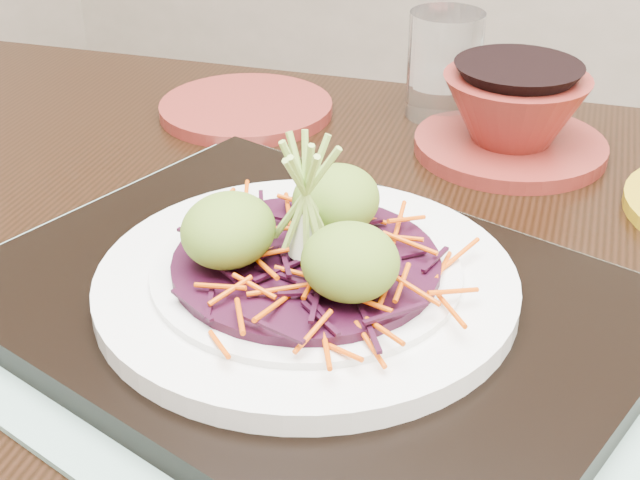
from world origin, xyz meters
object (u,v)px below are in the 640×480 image
at_px(dining_table, 348,359).
at_px(terracotta_bowl_set, 513,119).
at_px(terracotta_side_plate, 246,108).
at_px(water_glass, 444,65).
at_px(white_plate, 306,281).
at_px(serving_tray, 307,304).

distance_m(dining_table, terracotta_bowl_set, 0.28).
bearing_deg(terracotta_side_plate, water_glass, 26.47).
bearing_deg(terracotta_bowl_set, white_plate, -97.59).
bearing_deg(serving_tray, dining_table, 106.85).
height_order(dining_table, white_plate, white_plate).
bearing_deg(white_plate, serving_tray, 4.76).
distance_m(terracotta_side_plate, water_glass, 0.21).
relative_size(serving_tray, white_plate, 1.54).
height_order(serving_tray, terracotta_side_plate, serving_tray).
bearing_deg(white_plate, dining_table, 95.51).
height_order(dining_table, terracotta_bowl_set, terracotta_bowl_set).
xyz_separation_m(white_plate, water_glass, (-0.05, 0.39, 0.02)).
bearing_deg(terracotta_side_plate, white_plate, -52.80).
relative_size(white_plate, terracotta_bowl_set, 1.12).
bearing_deg(white_plate, water_glass, 96.81).
relative_size(serving_tray, terracotta_bowl_set, 1.72).
relative_size(terracotta_side_plate, water_glass, 1.67).
bearing_deg(serving_tray, white_plate, -163.89).
xyz_separation_m(white_plate, terracotta_side_plate, (-0.23, 0.30, -0.03)).
xyz_separation_m(serving_tray, white_plate, (-0.00, -0.00, 0.02)).
distance_m(serving_tray, terracotta_side_plate, 0.38).
bearing_deg(terracotta_bowl_set, terracotta_side_plate, -173.70).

